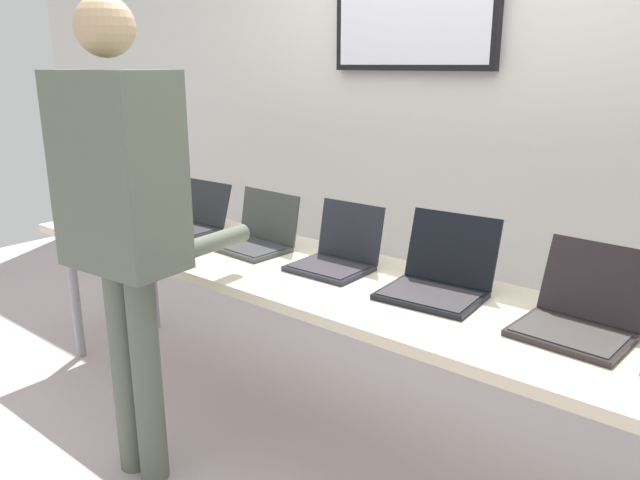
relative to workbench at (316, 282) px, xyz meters
The scene contains 11 objects.
ground 0.73m from the workbench, ahead, with size 8.00×8.00×0.04m, color #C1B1B6.
back_wall 1.26m from the workbench, 90.31° to the left, with size 8.00×0.11×2.51m.
workbench is the anchor object (origin of this frame).
laptop_station_0 1.36m from the workbench, behind, with size 0.35×0.30×0.25m.
laptop_station_1 0.90m from the workbench, behind, with size 0.31×0.31×0.23m.
laptop_station_2 0.44m from the workbench, 169.88° to the left, with size 0.37×0.30×0.25m.
laptop_station_3 0.14m from the workbench, 63.94° to the left, with size 0.31×0.30×0.26m.
laptop_station_4 0.53m from the workbench, ahead, with size 0.37×0.37×0.27m.
laptop_station_5 1.02m from the workbench, ahead, with size 0.35×0.36×0.26m.
person 0.81m from the workbench, 120.74° to the right, with size 0.47×0.61×1.79m.
coffee_mug 0.91m from the workbench, 163.92° to the right, with size 0.07×0.07×0.09m.
Camera 1 is at (1.52, -1.81, 1.57)m, focal length 34.56 mm.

